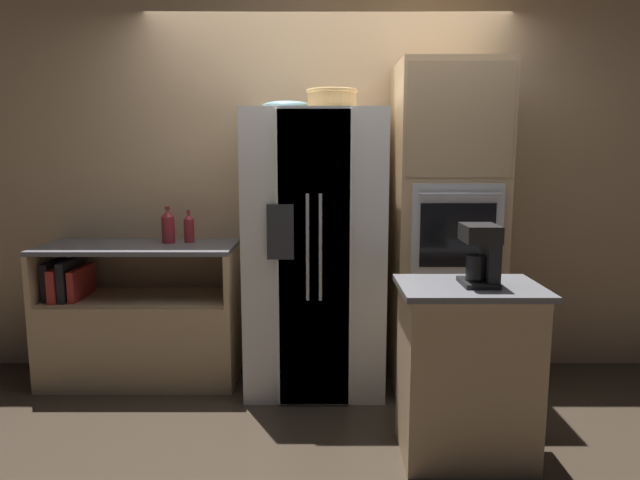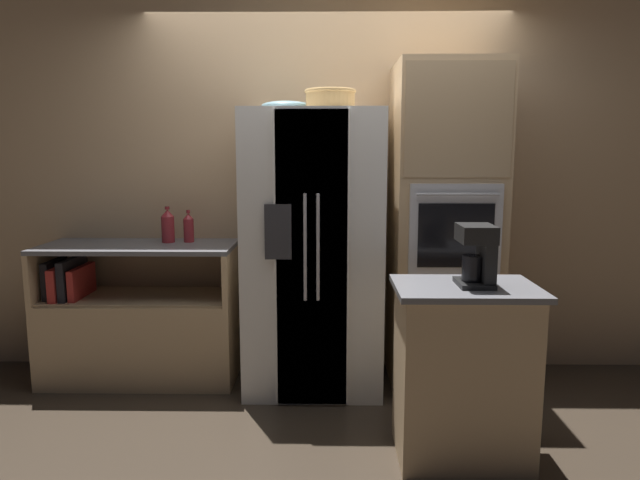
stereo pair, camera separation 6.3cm
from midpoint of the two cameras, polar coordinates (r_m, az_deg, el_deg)
ground_plane at (r=3.99m, az=1.16°, el=-14.20°), size 20.00×20.00×0.00m
wall_back at (r=4.08m, az=1.19°, el=6.59°), size 12.00×0.06×2.80m
counter_left at (r=4.16m, az=-17.16°, el=-8.51°), size 1.30×0.56×0.94m
refrigerator at (r=3.74m, az=-0.20°, el=-1.17°), size 0.88×0.76×1.82m
wall_oven at (r=3.83m, az=12.72°, el=1.13°), size 0.67×0.72×2.11m
island_counter at (r=3.06m, az=14.66°, el=-12.64°), size 0.70×0.51×0.91m
wicker_basket at (r=3.65m, az=1.55°, el=13.95°), size 0.32×0.32×0.12m
fruit_bowl at (r=3.78m, az=-2.93°, el=13.24°), size 0.32×0.32×0.06m
bottle_tall at (r=4.04m, az=-14.54°, el=1.39°), size 0.09×0.09×0.25m
bottle_short at (r=4.02m, az=-12.57°, el=1.23°), size 0.07×0.07×0.22m
coffee_maker at (r=2.90m, az=16.24°, el=-1.20°), size 0.17×0.22×0.30m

